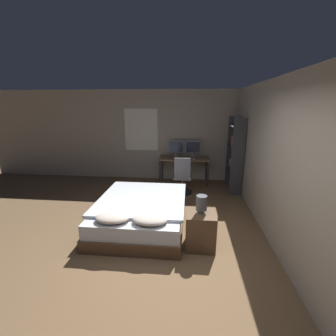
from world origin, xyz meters
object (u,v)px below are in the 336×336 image
at_px(bedside_lamp, 202,203).
at_px(keyboard, 184,159).
at_px(desk, 184,161).
at_px(computer_mouse, 194,159).
at_px(monitor_left, 176,147).
at_px(office_chair, 182,179).
at_px(monitor_right, 193,148).
at_px(bookshelf, 236,152).
at_px(nightstand, 200,230).
at_px(bed, 142,212).

xyz_separation_m(bedside_lamp, keyboard, (-0.35, 2.89, 0.01)).
relative_size(desk, computer_mouse, 20.85).
height_order(monitor_left, office_chair, monitor_left).
bearing_deg(bedside_lamp, monitor_right, 91.78).
distance_m(office_chair, bookshelf, 1.55).
relative_size(bedside_lamp, computer_mouse, 4.32).
bearing_deg(monitor_left, office_chair, -77.49).
distance_m(desk, monitor_right, 0.49).
xyz_separation_m(monitor_right, bookshelf, (1.10, -0.74, 0.04)).
bearing_deg(bedside_lamp, monitor_left, 100.23).
xyz_separation_m(nightstand, computer_mouse, (-0.08, 2.89, 0.50)).
bearing_deg(keyboard, bedside_lamp, -83.02).
height_order(desk, monitor_left, monitor_left).
relative_size(bedside_lamp, bookshelf, 0.15).
relative_size(bed, office_chair, 2.05).
bearing_deg(office_chair, desk, 88.75).
bearing_deg(nightstand, keyboard, 96.98).
distance_m(nightstand, desk, 3.16).
bearing_deg(bookshelf, bedside_lamp, -110.85).
relative_size(keyboard, bookshelf, 0.19).
relative_size(monitor_left, bookshelf, 0.23).
height_order(bedside_lamp, computer_mouse, bedside_lamp).
relative_size(monitor_right, keyboard, 1.20).
relative_size(bedside_lamp, monitor_left, 0.67).
distance_m(computer_mouse, bookshelf, 1.14).
distance_m(desk, computer_mouse, 0.38).
bearing_deg(monitor_left, bookshelf, -24.95).
xyz_separation_m(bed, monitor_left, (0.49, 2.74, 0.77)).
relative_size(bed, desk, 1.39).
bearing_deg(office_chair, monitor_right, 75.64).
height_order(monitor_right, keyboard, monitor_right).
bearing_deg(bedside_lamp, bookshelf, 69.15).
bearing_deg(office_chair, bed, -113.21).
xyz_separation_m(monitor_right, office_chair, (-0.27, -1.05, -0.64)).
bearing_deg(monitor_left, monitor_right, 0.00).
height_order(monitor_left, keyboard, monitor_left).
relative_size(monitor_left, office_chair, 0.46).
relative_size(bed, bookshelf, 1.03).
bearing_deg(desk, bed, -106.50).
bearing_deg(computer_mouse, monitor_left, 139.25).
distance_m(bedside_lamp, monitor_left, 3.41).
distance_m(bedside_lamp, keyboard, 2.92).
bearing_deg(computer_mouse, bookshelf, -15.06).
bearing_deg(computer_mouse, monitor_right, 93.55).
relative_size(desk, keyboard, 3.87).
bearing_deg(monitor_left, nightstand, -79.77).
relative_size(monitor_left, monitor_right, 1.00).
xyz_separation_m(bedside_lamp, monitor_left, (-0.60, 3.35, 0.26)).
xyz_separation_m(computer_mouse, office_chair, (-0.30, -0.59, -0.40)).
relative_size(bed, nightstand, 3.37).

